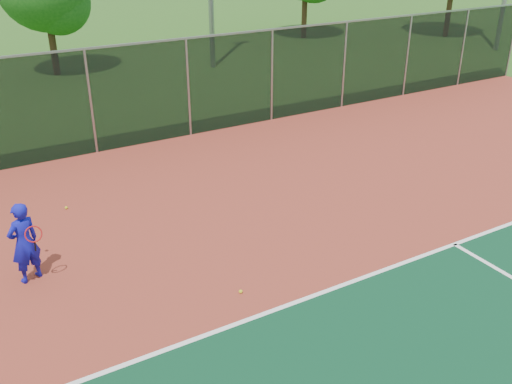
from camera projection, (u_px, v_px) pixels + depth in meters
court_apron at (419, 298)px, 10.29m from camera, size 30.00×20.00×0.02m
fence_back at (188, 87)px, 17.41m from camera, size 30.00×0.06×3.03m
tennis_player at (24, 243)px, 10.48m from camera, size 0.68×0.70×2.10m
practice_ball_2 at (241, 292)px, 10.40m from camera, size 0.07×0.07×0.07m
practice_ball_3 at (66, 208)px, 13.42m from camera, size 0.07×0.07×0.07m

